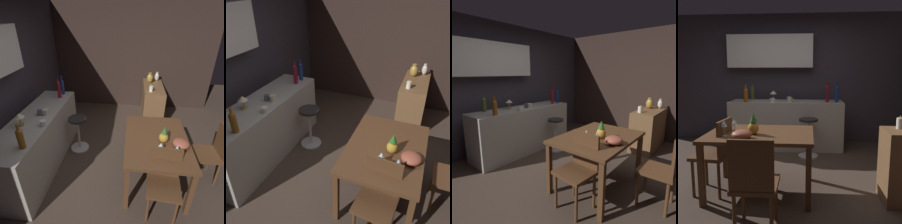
# 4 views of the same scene
# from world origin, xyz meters

# --- Properties ---
(ground_plane) EXTENTS (9.00, 9.00, 0.00)m
(ground_plane) POSITION_xyz_m (0.00, 0.00, 0.00)
(ground_plane) COLOR #47382D
(wall_kitchen_back) EXTENTS (5.20, 0.33, 2.60)m
(wall_kitchen_back) POSITION_xyz_m (-0.06, 2.08, 1.41)
(wall_kitchen_back) COLOR #38333D
(wall_kitchen_back) RESTS_ON ground_plane
(wall_side_right) EXTENTS (0.10, 4.40, 2.60)m
(wall_side_right) POSITION_xyz_m (2.55, 0.30, 1.30)
(wall_side_right) COLOR #33231E
(wall_side_right) RESTS_ON ground_plane
(dining_table) EXTENTS (1.24, 0.88, 0.74)m
(dining_table) POSITION_xyz_m (-0.09, -0.32, 0.65)
(dining_table) COLOR #56351E
(dining_table) RESTS_ON ground_plane
(kitchen_counter) EXTENTS (2.10, 0.60, 0.90)m
(kitchen_counter) POSITION_xyz_m (0.06, 1.52, 0.45)
(kitchen_counter) COLOR #B2ADA3
(kitchen_counter) RESTS_ON ground_plane
(sideboard_cabinet) EXTENTS (1.10, 0.44, 0.82)m
(sideboard_cabinet) POSITION_xyz_m (1.86, -0.43, 0.41)
(sideboard_cabinet) COLOR brown
(sideboard_cabinet) RESTS_ON ground_plane
(chair_near_window) EXTENTS (0.43, 0.43, 0.90)m
(chair_near_window) POSITION_xyz_m (-0.61, -0.38, 0.50)
(chair_near_window) COLOR #56351E
(chair_near_window) RESTS_ON ground_plane
(chair_by_doorway) EXTENTS (0.40, 0.40, 0.91)m
(chair_by_doorway) POSITION_xyz_m (0.02, -1.15, 0.50)
(chair_by_doorway) COLOR #56351E
(chair_by_doorway) RESTS_ON ground_plane
(bar_stool) EXTENTS (0.34, 0.34, 0.67)m
(bar_stool) POSITION_xyz_m (0.48, 1.00, 0.36)
(bar_stool) COLOR #262323
(bar_stool) RESTS_ON ground_plane
(wine_glass_left) EXTENTS (0.08, 0.08, 0.16)m
(wine_glass_left) POSITION_xyz_m (-0.39, -0.33, 0.86)
(wine_glass_left) COLOR silver
(wine_glass_left) RESTS_ON dining_table
(wine_glass_right) EXTENTS (0.07, 0.07, 0.18)m
(wine_glass_right) POSITION_xyz_m (-0.45, -0.51, 0.88)
(wine_glass_right) COLOR silver
(wine_glass_right) RESTS_ON dining_table
(pineapple_centerpiece) EXTENTS (0.12, 0.12, 0.24)m
(pineapple_centerpiece) POSITION_xyz_m (-0.15, -0.40, 0.84)
(pineapple_centerpiece) COLOR gold
(pineapple_centerpiece) RESTS_ON dining_table
(fruit_bowl) EXTENTS (0.22, 0.22, 0.10)m
(fruit_bowl) POSITION_xyz_m (-0.23, -0.62, 0.79)
(fruit_bowl) COLOR #9E4C38
(fruit_bowl) RESTS_ON dining_table
(wine_bottle_ruby) EXTENTS (0.07, 0.07, 0.38)m
(wine_bottle_ruby) POSITION_xyz_m (0.81, 1.40, 1.07)
(wine_bottle_ruby) COLOR maroon
(wine_bottle_ruby) RESTS_ON kitchen_counter
(wine_bottle_olive) EXTENTS (0.07, 0.07, 0.31)m
(wine_bottle_olive) POSITION_xyz_m (-0.63, 1.72, 1.04)
(wine_bottle_olive) COLOR #475623
(wine_bottle_olive) RESTS_ON kitchen_counter
(wine_bottle_cobalt) EXTENTS (0.06, 0.06, 0.36)m
(wine_bottle_cobalt) POSITION_xyz_m (0.98, 1.39, 1.06)
(wine_bottle_cobalt) COLOR navy
(wine_bottle_cobalt) RESTS_ON kitchen_counter
(wine_bottle_amber) EXTENTS (0.08, 0.08, 0.32)m
(wine_bottle_amber) POSITION_xyz_m (-0.66, 1.31, 1.04)
(wine_bottle_amber) COLOR #8C5114
(wine_bottle_amber) RESTS_ON kitchen_counter
(cup_cream) EXTENTS (0.11, 0.08, 0.10)m
(cup_cream) POSITION_xyz_m (0.13, 1.36, 0.95)
(cup_cream) COLOR beige
(cup_cream) RESTS_ON kitchen_counter
(cup_white) EXTENTS (0.12, 0.09, 0.08)m
(cup_white) POSITION_xyz_m (-0.17, 1.28, 0.94)
(cup_white) COLOR white
(cup_white) RESTS_ON kitchen_counter
(cup_slate) EXTENTS (0.11, 0.07, 0.08)m
(cup_slate) POSITION_xyz_m (0.13, 1.46, 0.94)
(cup_slate) COLOR #515660
(cup_slate) RESTS_ON kitchen_counter
(counter_lamp) EXTENTS (0.13, 0.13, 0.19)m
(counter_lamp) POSITION_xyz_m (-0.20, 1.59, 1.04)
(counter_lamp) COLOR #A58447
(counter_lamp) RESTS_ON kitchen_counter
(pillar_candle_tall) EXTENTS (0.08, 0.08, 0.15)m
(pillar_candle_tall) POSITION_xyz_m (1.50, -0.34, 0.88)
(pillar_candle_tall) COLOR white
(pillar_candle_tall) RESTS_ON sideboard_cabinet
(vase_brass) EXTENTS (0.14, 0.14, 0.24)m
(vase_brass) POSITION_xyz_m (2.08, -0.35, 0.93)
(vase_brass) COLOR #B78C38
(vase_brass) RESTS_ON sideboard_cabinet
(vase_ceramic_ivory) EXTENTS (0.10, 0.10, 0.21)m
(vase_ceramic_ivory) POSITION_xyz_m (2.24, -0.52, 0.92)
(vase_ceramic_ivory) COLOR beige
(vase_ceramic_ivory) RESTS_ON sideboard_cabinet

